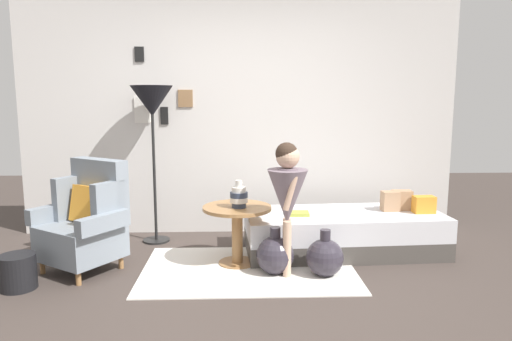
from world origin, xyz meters
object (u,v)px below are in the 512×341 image
floor_lamp (152,106)px  demijohn_near (275,255)px  daybed (343,232)px  vase_striped (239,197)px  armchair (87,221)px  book_on_daybed (297,213)px  demijohn_far (325,257)px  side_table (237,222)px  person_child (287,191)px  magazine_basket (18,272)px

floor_lamp → demijohn_near: (1.19, -0.98, -1.26)m
daybed → vase_striped: (-1.03, -0.34, 0.44)m
armchair → book_on_daybed: armchair is taller
armchair → daybed: size_ratio=0.50×
demijohn_near → demijohn_far: size_ratio=1.02×
armchair → demijohn_near: size_ratio=2.35×
side_table → person_child: size_ratio=0.54×
armchair → floor_lamp: 1.35m
side_table → vase_striped: (0.02, -0.04, 0.25)m
side_table → person_child: person_child is taller
armchair → demijohn_near: bearing=-6.3°
daybed → demijohn_near: bearing=-142.5°
magazine_basket → demijohn_far: bearing=4.2°
daybed → floor_lamp: floor_lamp is taller
vase_striped → side_table: bearing=111.0°
person_child → magazine_basket: (-2.16, -0.21, -0.59)m
vase_striped → person_child: 0.49m
person_child → demijohn_far: (0.32, -0.03, -0.57)m
book_on_daybed → magazine_basket: bearing=-162.7°
person_child → armchair: bearing=172.7°
vase_striped → floor_lamp: 1.41m
daybed → magazine_basket: bearing=-164.0°
daybed → magazine_basket: daybed is taller
book_on_daybed → side_table: bearing=-159.0°
daybed → demijohn_far: (-0.30, -0.62, -0.03)m
book_on_daybed → magazine_basket: book_on_daybed is taller
floor_lamp → book_on_daybed: bearing=-19.5°
book_on_daybed → demijohn_far: size_ratio=0.54×
daybed → person_child: size_ratio=1.69×
demijohn_far → magazine_basket: 2.49m
demijohn_near → magazine_basket: 2.08m
person_child → demijohn_near: (-0.10, 0.04, -0.57)m
side_table → demijohn_near: side_table is taller
armchair → vase_striped: (1.34, 0.02, 0.20)m
vase_striped → armchair: bearing=-179.0°
floor_lamp → daybed: bearing=-12.7°
demijohn_near → side_table: bearing=142.5°
demijohn_far → vase_striped: bearing=159.5°
armchair → magazine_basket: 0.67m
side_table → magazine_basket: bearing=-164.0°
vase_striped → daybed: bearing=18.5°
person_child → demijohn_near: size_ratio=2.77×
book_on_daybed → armchair: bearing=-171.4°
vase_striped → demijohn_far: (0.73, -0.27, -0.48)m
side_table → floor_lamp: size_ratio=0.38×
armchair → magazine_basket: size_ratio=3.46×
armchair → book_on_daybed: size_ratio=4.41×
floor_lamp → demijohn_near: size_ratio=3.95×
side_table → book_on_daybed: bearing=21.0°
vase_striped → demijohn_far: 0.91m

